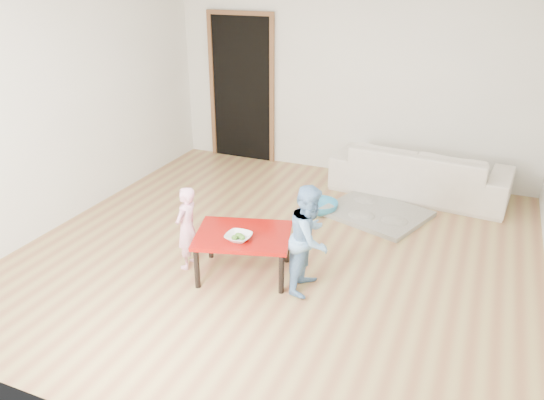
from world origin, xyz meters
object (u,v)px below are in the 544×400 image
Objects in this scene: red_table at (244,254)px; bowl at (239,237)px; child_pink at (187,228)px; sofa at (420,171)px; basin at (320,207)px; child_blue at (310,239)px.

bowl is (0.02, -0.13, 0.24)m from red_table.
red_table is 1.05× the size of child_pink.
sofa reaches higher than basin.
basin is at bearing 156.15° from child_pink.
red_table is at bearing -98.43° from basin.
child_pink is 1.87m from basin.
bowl is at bearing -97.26° from basin.
child_pink is 1.20m from child_blue.
sofa is 1.42m from basin.
bowl is at bearing 71.28° from sofa.
child_blue reaches higher than child_pink.
child_pink is at bearing 95.31° from child_blue.
basin is at bearing 14.98° from child_blue.
basin is (-0.97, -1.00, -0.25)m from sofa.
child_pink is (-0.57, 0.06, -0.05)m from bowl.
red_table is at bearing 69.94° from sofa.
child_pink is 0.83× the size of child_blue.
red_table is 0.28m from bowl.
bowl is at bearing 86.05° from child_pink.
red_table is (-1.21, -2.59, -0.10)m from sofa.
red_table is 0.87× the size of child_blue.
bowl is at bearing 104.55° from child_blue.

